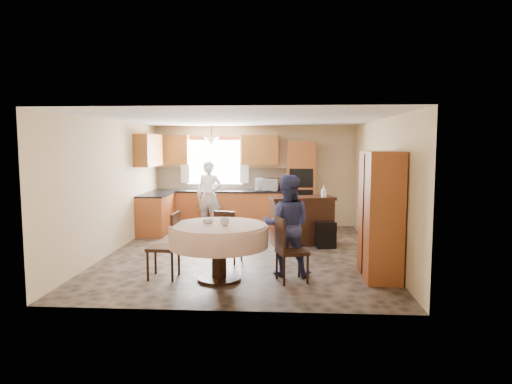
{
  "coord_description": "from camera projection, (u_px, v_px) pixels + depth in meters",
  "views": [
    {
      "loc": [
        0.75,
        -8.4,
        2.05
      ],
      "look_at": [
        0.21,
        0.3,
        1.13
      ],
      "focal_mm": 32.0,
      "sensor_mm": 36.0,
      "label": 1
    }
  ],
  "objects": [
    {
      "name": "framed_picture",
      "position": [
        370.0,
        171.0,
        9.17
      ],
      "size": [
        0.06,
        0.58,
        0.48
      ],
      "color": "gold",
      "rests_on": "wall_right"
    },
    {
      "name": "person_dining",
      "position": [
        287.0,
        225.0,
        7.11
      ],
      "size": [
        0.81,
        0.65,
        1.58
      ],
      "primitive_type": "imported",
      "rotation": [
        0.0,
        0.0,
        3.07
      ],
      "color": "navy",
      "rests_on": "floor"
    },
    {
      "name": "oven_lower",
      "position": [
        301.0,
        199.0,
        10.81
      ],
      "size": [
        0.56,
        0.01,
        0.45
      ],
      "primitive_type": "cube",
      "color": "black",
      "rests_on": "oven_tower"
    },
    {
      "name": "wall_cab_left",
      "position": [
        172.0,
        150.0,
        11.34
      ],
      "size": [
        0.85,
        0.33,
        0.72
      ],
      "primitive_type": "cube",
      "color": "#BA672E",
      "rests_on": "wall_back"
    },
    {
      "name": "person_sink",
      "position": [
        209.0,
        196.0,
        10.86
      ],
      "size": [
        0.64,
        0.45,
        1.65
      ],
      "primitive_type": "imported",
      "rotation": [
        0.0,
        0.0,
        -0.1
      ],
      "color": "silver",
      "rests_on": "floor"
    },
    {
      "name": "bottle_sideboard",
      "position": [
        324.0,
        193.0,
        9.22
      ],
      "size": [
        0.14,
        0.14,
        0.3
      ],
      "primitive_type": "imported",
      "rotation": [
        0.0,
        0.0,
        0.2
      ],
      "color": "silver",
      "rests_on": "sideboard"
    },
    {
      "name": "bowl_table",
      "position": [
        208.0,
        221.0,
        6.94
      ],
      "size": [
        0.2,
        0.2,
        0.06
      ],
      "primitive_type": "imported",
      "rotation": [
        0.0,
        0.0,
        0.11
      ],
      "color": "#B2B2B2",
      "rests_on": "dining_table"
    },
    {
      "name": "cupboard",
      "position": [
        380.0,
        215.0,
        6.95
      ],
      "size": [
        0.51,
        1.02,
        1.94
      ],
      "primitive_type": "cube",
      "color": "#A95C2D",
      "rests_on": "floor"
    },
    {
      "name": "oven_upper",
      "position": [
        301.0,
        178.0,
        10.76
      ],
      "size": [
        0.56,
        0.01,
        0.45
      ],
      "primitive_type": "cube",
      "color": "black",
      "rests_on": "oven_tower"
    },
    {
      "name": "counter_back",
      "position": [
        219.0,
        191.0,
        11.24
      ],
      "size": [
        3.3,
        0.64,
        0.04
      ],
      "primitive_type": "cube",
      "color": "black",
      "rests_on": "base_cab_back"
    },
    {
      "name": "window",
      "position": [
        215.0,
        162.0,
        11.46
      ],
      "size": [
        1.4,
        0.03,
        1.1
      ],
      "primitive_type": "cube",
      "color": "white",
      "rests_on": "wall_back"
    },
    {
      "name": "pendant",
      "position": [
        211.0,
        141.0,
        10.93
      ],
      "size": [
        0.36,
        0.36,
        0.18
      ],
      "primitive_type": "cone",
      "rotation": [
        3.14,
        0.0,
        0.0
      ],
      "color": "beige",
      "rests_on": "ceiling"
    },
    {
      "name": "ceiling",
      "position": [
        244.0,
        119.0,
        8.34
      ],
      "size": [
        5.0,
        6.0,
        0.01
      ],
      "primitive_type": "cube",
      "color": "white",
      "rests_on": "wall_back"
    },
    {
      "name": "wall_cab_right",
      "position": [
        260.0,
        150.0,
        11.21
      ],
      "size": [
        0.9,
        0.33,
        0.72
      ],
      "primitive_type": "cube",
      "color": "#BA672E",
      "rests_on": "wall_back"
    },
    {
      "name": "curtain_left",
      "position": [
        185.0,
        160.0,
        11.45
      ],
      "size": [
        0.22,
        0.02,
        1.15
      ],
      "primitive_type": "cube",
      "color": "white",
      "rests_on": "wall_back"
    },
    {
      "name": "wall_front",
      "position": [
        222.0,
        211.0,
        5.49
      ],
      "size": [
        5.0,
        0.02,
        2.5
      ],
      "primitive_type": "cube",
      "color": "#D4B888",
      "rests_on": "floor"
    },
    {
      "name": "wall_cab_side",
      "position": [
        148.0,
        150.0,
        10.34
      ],
      "size": [
        0.33,
        1.2,
        0.72
      ],
      "primitive_type": "cube",
      "color": "#BA672E",
      "rests_on": "wall_left"
    },
    {
      "name": "bowl_sideboard",
      "position": [
        291.0,
        198.0,
        9.28
      ],
      "size": [
        0.26,
        0.26,
        0.05
      ],
      "primitive_type": "imported",
      "rotation": [
        0.0,
        0.0,
        -0.33
      ],
      "color": "#B2B2B2",
      "rests_on": "sideboard"
    },
    {
      "name": "chair_right",
      "position": [
        287.0,
        246.0,
        6.76
      ],
      "size": [
        0.53,
        0.53,
        0.97
      ],
      "rotation": [
        0.0,
        0.0,
        1.89
      ],
      "color": "#33170E",
      "rests_on": "floor"
    },
    {
      "name": "wall_left",
      "position": [
        112.0,
        186.0,
        8.63
      ],
      "size": [
        0.02,
        6.0,
        2.5
      ],
      "primitive_type": "cube",
      "color": "#D4B888",
      "rests_on": "floor"
    },
    {
      "name": "cup_table",
      "position": [
        225.0,
        222.0,
        6.73
      ],
      "size": [
        0.15,
        0.15,
        0.11
      ],
      "primitive_type": "imported",
      "rotation": [
        0.0,
        0.0,
        -0.1
      ],
      "color": "#B2B2B2",
      "rests_on": "dining_table"
    },
    {
      "name": "wall_right",
      "position": [
        380.0,
        188.0,
        8.32
      ],
      "size": [
        0.02,
        6.0,
        2.5
      ],
      "primitive_type": "cube",
      "color": "#D4B888",
      "rests_on": "floor"
    },
    {
      "name": "space_heater",
      "position": [
        326.0,
        235.0,
        9.02
      ],
      "size": [
        0.42,
        0.33,
        0.52
      ],
      "primitive_type": "cube",
      "rotation": [
        0.0,
        0.0,
        0.17
      ],
      "color": "black",
      "rests_on": "floor"
    },
    {
      "name": "base_cab_left",
      "position": [
        156.0,
        214.0,
        10.48
      ],
      "size": [
        0.6,
        1.2,
        0.88
      ],
      "primitive_type": "cube",
      "color": "#A95C2D",
      "rests_on": "floor"
    },
    {
      "name": "counter_left",
      "position": [
        155.0,
        195.0,
        10.43
      ],
      "size": [
        0.64,
        1.2,
        0.04
      ],
      "primitive_type": "cube",
      "color": "black",
      "rests_on": "base_cab_left"
    },
    {
      "name": "chair_left",
      "position": [
        168.0,
        242.0,
        6.95
      ],
      "size": [
        0.45,
        0.45,
        1.01
      ],
      "rotation": [
        0.0,
        0.0,
        -1.6
      ],
      "color": "#33170E",
      "rests_on": "floor"
    },
    {
      "name": "oven_tower",
      "position": [
        301.0,
        185.0,
        11.09
      ],
      "size": [
        0.66,
        0.62,
        2.12
      ],
      "primitive_type": "cube",
      "color": "#A95C2D",
      "rests_on": "floor"
    },
    {
      "name": "chair_back",
      "position": [
        227.0,
        234.0,
        7.83
      ],
      "size": [
        0.49,
        0.49,
        0.92
      ],
      "rotation": [
        0.0,
        0.0,
        2.87
      ],
      "color": "#33170E",
      "rests_on": "floor"
    },
    {
      "name": "base_cab_back",
      "position": [
        219.0,
        209.0,
        11.29
      ],
      "size": [
        3.3,
        0.6,
        0.88
      ],
      "primitive_type": "cube",
      "color": "#A95C2D",
      "rests_on": "floor"
    },
    {
      "name": "sideboard",
      "position": [
        302.0,
        222.0,
        9.32
      ],
      "size": [
        1.38,
        0.82,
        0.92
      ],
      "primitive_type": "cube",
      "rotation": [
        0.0,
        0.0,
        0.24
      ],
      "color": "#33170E",
      "rests_on": "floor"
    },
    {
      "name": "floor",
      "position": [
        244.0,
        253.0,
        8.6
      ],
      "size": [
        5.0,
        6.0,
        0.01
      ],
      "primitive_type": "cube",
      "color": "brown",
      "rests_on": "ground"
    },
    {
      "name": "microwave",
      "position": [
        268.0,
        184.0,
        11.1
      ],
      "size": [
        0.59,
        0.44,
        0.3
      ],
      "primitive_type": "imported",
      "rotation": [
        0.0,
        0.0,
        -0.13
      ],
      "color": "silver",
      "rests_on": "counter_back"
    },
    {
      "name": "curtain_right",
      "position": [
        244.0,
        160.0,
        11.35
      ],
      "size": [
        0.22,
        0.02,
        1.15
      ],
      "primitive_type": "cube",
      "color": "white",
      "rests_on": "wall_back"
    },
    {
      "name": "backsplash",
      "position": [
        221.0,
        179.0,
        11.5
      ],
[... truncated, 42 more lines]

